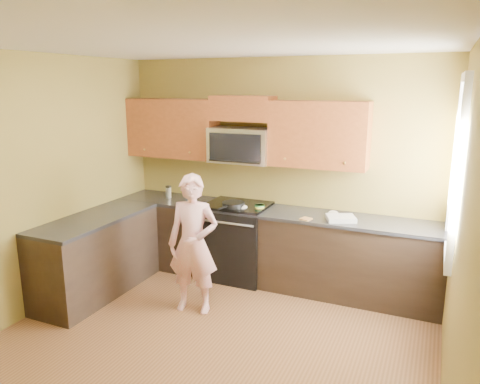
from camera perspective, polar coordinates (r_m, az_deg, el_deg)
The scene contains 24 objects.
floor at distance 4.44m, azimuth -4.67°, elevation -19.16°, with size 4.00×4.00×0.00m, color brown.
ceiling at distance 3.77m, azimuth -5.47°, elevation 18.08°, with size 4.00×4.00×0.00m, color white.
wall_back at distance 5.68m, azimuth 4.70°, elevation 2.76°, with size 4.00×4.00×0.00m, color olive.
wall_left at distance 5.14m, azimuth -24.98°, elevation 0.45°, with size 4.00×4.00×0.00m, color olive.
wall_right at distance 3.45m, azimuth 25.71°, elevation -5.47°, with size 4.00×4.00×0.00m, color olive.
cabinet_back_run at distance 5.65m, azimuth 3.52°, elevation -6.86°, with size 4.00×0.60×0.88m, color black.
cabinet_left_run at distance 5.59m, azimuth -17.38°, elevation -7.69°, with size 0.60×1.60×0.88m, color black.
countertop_back at distance 5.50m, azimuth 3.55°, elevation -2.39°, with size 4.00×0.62×0.04m, color black.
countertop_left at distance 5.44m, azimuth -17.63°, elevation -3.17°, with size 0.62×1.60×0.04m, color black.
stove at distance 5.76m, azimuth -0.32°, elevation -6.07°, with size 0.76×0.65×0.95m, color black, non-canonical shape.
microwave at distance 5.63m, azimuth 0.19°, elevation 3.73°, with size 0.76×0.40×0.42m, color silver, non-canonical shape.
upper_cab_left at distance 6.11m, azimuth -8.23°, elevation 4.36°, with size 1.22×0.33×0.75m, color brown, non-canonical shape.
upper_cab_right at distance 5.36m, azimuth 9.61°, elevation 3.07°, with size 1.12×0.33×0.75m, color brown, non-canonical shape.
upper_cab_over_mw at distance 5.59m, azimuth 0.34°, elevation 10.38°, with size 0.76×0.33×0.30m, color brown.
window at distance 4.55m, azimuth 25.49°, elevation 2.73°, with size 0.06×1.06×1.66m, color white, non-canonical shape.
woman at distance 4.86m, azimuth -5.84°, elevation -6.48°, with size 0.54×0.36×1.49m, color pink.
frying_pan at distance 5.49m, azimuth -0.84°, elevation -1.85°, with size 0.27×0.47×0.06m, color black, non-canonical shape.
butter_tub at distance 5.46m, azimuth 2.46°, elevation -2.27°, with size 0.12×0.12×0.08m, color #FFE343, non-canonical shape.
toast_slice at distance 5.13m, azimuth 8.21°, elevation -3.34°, with size 0.11×0.11×0.01m, color #B27F47.
napkin_a at distance 5.46m, azimuth 0.35°, elevation -1.94°, with size 0.11×0.12×0.06m, color silver.
napkin_b at distance 5.30m, azimuth 11.53°, elevation -2.65°, with size 0.12×0.13×0.07m, color silver.
dish_towel at distance 5.16m, azimuth 12.45°, elevation -3.22°, with size 0.30×0.24×0.05m, color white.
travel_mug at distance 6.12m, azimuth -8.86°, elevation -0.72°, with size 0.08×0.08×0.16m, color silver, non-canonical shape.
glass_b at distance 6.07m, azimuth -6.67°, elevation -0.18°, with size 0.07×0.07×0.12m, color silver.
Camera 1 is at (1.82, -3.28, 2.38)m, focal length 34.28 mm.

